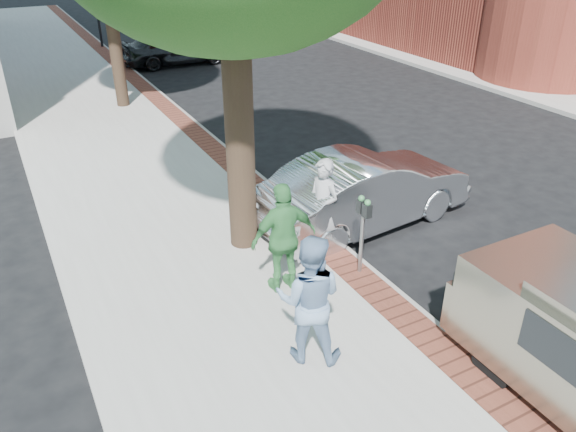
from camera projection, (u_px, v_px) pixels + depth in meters
ground at (321, 290)px, 9.79m from camera, size 120.00×120.00×0.00m
sidewalk at (123, 151)px, 15.34m from camera, size 5.00×60.00×0.15m
brick_strip at (199, 135)px, 16.22m from camera, size 0.60×60.00×0.01m
curb at (210, 136)px, 16.40m from camera, size 0.10×60.00×0.15m
sidewalk_far at (532, 80)px, 21.98m from camera, size 5.00×60.00×0.15m
signal_near at (95, 0)px, 26.18m from camera, size 0.70×0.15×3.80m
parking_meter at (363, 220)px, 9.54m from camera, size 0.12×0.32×1.47m
person_gray at (323, 208)px, 10.21m from camera, size 0.61×0.77×1.86m
person_officer at (309, 299)px, 7.68m from camera, size 1.21×1.16×1.97m
person_green at (284, 238)px, 9.16m from camera, size 1.16×0.53×1.95m
sedan_silver at (365, 190)px, 11.54m from camera, size 4.89×2.14×1.56m
bg_car at (175, 46)px, 24.21m from camera, size 4.58×1.91×1.55m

